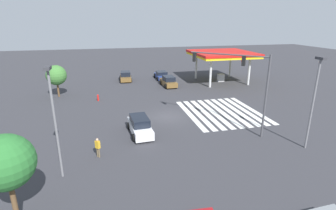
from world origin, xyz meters
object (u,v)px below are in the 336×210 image
tree_corner_a (56,75)px  car_6 (126,76)px  car_4 (140,126)px  street_light_pole_a (314,95)px  street_light_pole_b (54,113)px  fire_hydrant (98,98)px  car_2 (161,75)px  pedestrian (98,147)px  traffic_signal_mast (243,77)px  tree_corner_b (6,163)px  car_3 (168,82)px

tree_corner_a → car_6: bearing=-51.7°
car_4 → street_light_pole_a: 14.75m
street_light_pole_b → fire_hydrant: 17.92m
car_2 → pedestrian: pedestrian is taller
car_6 → tree_corner_a: bearing=-48.9°
fire_hydrant → street_light_pole_b: bearing=172.9°
traffic_signal_mast → tree_corner_b: 18.69m
tree_corner_b → traffic_signal_mast: bearing=-64.6°
pedestrian → tree_corner_a: size_ratio=0.36×
pedestrian → car_4: bearing=-1.1°
traffic_signal_mast → car_4: (1.78, 9.10, -4.53)m
car_3 → street_light_pole_b: 26.50m
car_3 → tree_corner_a: (-2.17, 16.10, 2.22)m
street_light_pole_b → pedestrian: bearing=-48.0°
fire_hydrant → tree_corner_b: bearing=169.9°
tree_corner_a → tree_corner_b: tree_corner_b is taller
pedestrian → street_light_pole_b: (-2.11, 2.35, 3.66)m
car_2 → street_light_pole_a: size_ratio=0.58×
street_light_pole_a → street_light_pole_b: bearing=89.0°
car_3 → car_4: size_ratio=0.98×
street_light_pole_a → tree_corner_b: bearing=100.2°
street_light_pole_a → car_3: bearing=14.6°
car_6 → street_light_pole_b: size_ratio=0.57×
traffic_signal_mast → street_light_pole_b: 15.69m
tree_corner_a → car_2: bearing=-64.7°
car_4 → fire_hydrant: car_4 is taller
car_3 → car_4: (-17.11, 6.90, 0.02)m
car_4 → car_6: size_ratio=1.08×
tree_corner_a → street_light_pole_b: bearing=-171.4°
traffic_signal_mast → street_light_pole_a: (-4.25, -3.82, -0.79)m
car_6 → street_light_pole_b: 29.39m
car_6 → pedestrian: bearing=-6.5°
car_3 → traffic_signal_mast: bearing=-176.6°
street_light_pole_a → car_4: bearing=65.0°
car_3 → car_4: bearing=154.8°
street_light_pole_a → street_light_pole_b: (0.34, 18.99, -0.00)m
tree_corner_b → car_3: bearing=-28.5°
car_2 → fire_hydrant: car_2 is taller
car_6 → street_light_pole_a: 31.47m
car_4 → tree_corner_a: 17.69m
traffic_signal_mast → fire_hydrant: size_ratio=8.61×
car_6 → car_4: bearing=1.3°
car_6 → tree_corner_a: 12.68m
car_3 → fire_hydrant: size_ratio=5.23×
traffic_signal_mast → car_3: size_ratio=1.65×
pedestrian → street_light_pole_a: size_ratio=0.21×
car_2 → tree_corner_b: size_ratio=0.87×
street_light_pole_b → fire_hydrant: size_ratio=8.70×
car_2 → fire_hydrant: (-10.98, 10.87, -0.22)m
car_2 → car_4: car_4 is taller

